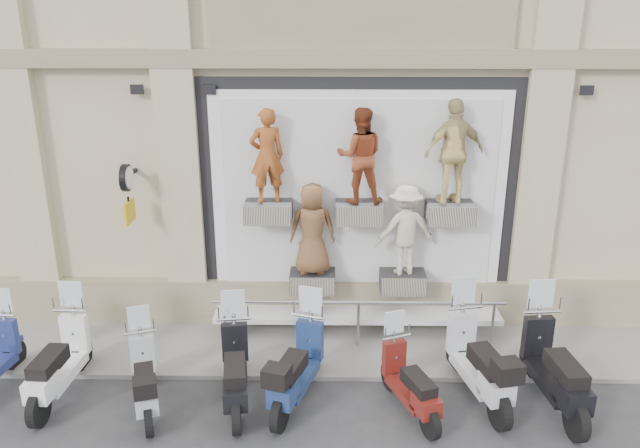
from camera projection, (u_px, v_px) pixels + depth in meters
The scene contains 12 objects.
ground at pixel (364, 421), 8.98m from camera, with size 90.00×90.00×0.00m, color #313134.
sidewalk at pixel (357, 344), 10.95m from camera, with size 16.00×2.20×0.08m, color gray.
shop_vitrine at pixel (365, 205), 10.78m from camera, with size 5.60×0.83×4.30m.
guard_rail at pixel (358, 325), 10.71m from camera, with size 5.06×0.10×0.93m, color #9EA0A5, non-canonical shape.
clock_sign_bracket at pixel (127, 186), 10.44m from camera, with size 0.10×0.80×1.02m.
scooter_b at pixel (57, 349), 9.31m from camera, with size 0.58×1.99×1.62m, color white, non-canonical shape.
scooter_c at pixel (144, 367), 9.03m from camera, with size 0.51×1.74×1.41m, color #9EA6AB, non-canonical shape.
scooter_d at pixel (235, 357), 9.14m from camera, with size 0.56×1.93×1.57m, color black, non-canonical shape.
scooter_e at pixel (297, 354), 9.17m from camera, with size 0.58×1.98×1.61m, color navy, non-canonical shape.
scooter_f at pixel (410, 371), 8.96m from camera, with size 0.49×1.70×1.38m, color #5B140F, non-canonical shape.
scooter_g at pixel (479, 348), 9.26m from camera, with size 0.61×2.09×1.70m, color #B8B9BF, non-canonical shape.
scooter_h at pixel (556, 354), 9.06m from camera, with size 0.62×2.14×1.74m, color black, non-canonical shape.
Camera 1 is at (-0.51, -7.55, 5.64)m, focal length 35.00 mm.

